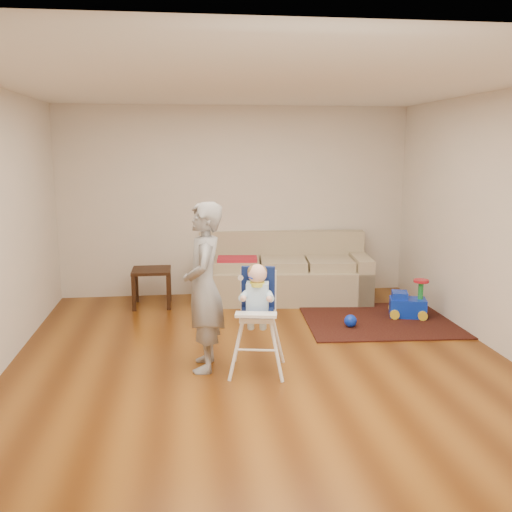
{
  "coord_description": "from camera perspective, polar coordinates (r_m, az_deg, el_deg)",
  "views": [
    {
      "loc": [
        -0.74,
        -5.42,
        2.12
      ],
      "look_at": [
        0.0,
        0.4,
        1.0
      ],
      "focal_mm": 40.0,
      "sensor_mm": 36.0,
      "label": 1
    }
  ],
  "objects": [
    {
      "name": "toy_ball",
      "position": [
        6.91,
        9.43,
        -6.42
      ],
      "size": [
        0.15,
        0.15,
        0.15
      ],
      "primitive_type": "sphere",
      "color": "#0C2ED0",
      "rests_on": "area_rug"
    },
    {
      "name": "adult",
      "position": [
        5.45,
        -5.24,
        -3.13
      ],
      "size": [
        0.42,
        0.61,
        1.62
      ],
      "primitive_type": "imported",
      "rotation": [
        0.0,
        0.0,
        -1.63
      ],
      "color": "gray",
      "rests_on": "ground"
    },
    {
      "name": "sofa",
      "position": [
        8.01,
        2.71,
        -1.14
      ],
      "size": [
        2.48,
        1.23,
        0.92
      ],
      "rotation": [
        0.0,
        0.0,
        -0.11
      ],
      "color": "tan",
      "rests_on": "ground"
    },
    {
      "name": "side_table",
      "position": [
        7.84,
        -10.36,
        -3.12
      ],
      "size": [
        0.51,
        0.51,
        0.51
      ],
      "primitive_type": null,
      "color": "black",
      "rests_on": "ground"
    },
    {
      "name": "high_chair",
      "position": [
        5.43,
        0.13,
        -6.44
      ],
      "size": [
        0.57,
        0.57,
        1.06
      ],
      "rotation": [
        0.0,
        0.0,
        -0.19
      ],
      "color": "white",
      "rests_on": "ground"
    },
    {
      "name": "ground",
      "position": [
        5.87,
        0.5,
        -10.38
      ],
      "size": [
        5.5,
        5.5,
        0.0
      ],
      "primitive_type": "plane",
      "color": "#52280A",
      "rests_on": "ground"
    },
    {
      "name": "room_envelope",
      "position": [
        5.99,
        -0.15,
        8.47
      ],
      "size": [
        5.04,
        5.52,
        2.72
      ],
      "color": "silver",
      "rests_on": "ground"
    },
    {
      "name": "area_rug",
      "position": [
        7.3,
        13.04,
        -6.28
      ],
      "size": [
        2.13,
        1.65,
        0.02
      ],
      "primitive_type": "cube",
      "rotation": [
        0.0,
        0.0,
        -0.06
      ],
      "color": "black",
      "rests_on": "ground"
    },
    {
      "name": "ride_on_toy",
      "position": [
        7.44,
        14.98,
        -4.05
      ],
      "size": [
        0.51,
        0.43,
        0.49
      ],
      "primitive_type": null,
      "rotation": [
        0.0,
        0.0,
        -0.29
      ],
      "color": "#0C2ED0",
      "rests_on": "area_rug"
    }
  ]
}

